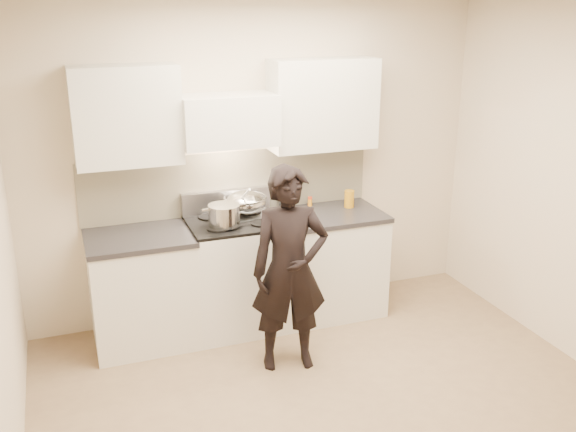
{
  "coord_description": "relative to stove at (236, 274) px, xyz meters",
  "views": [
    {
      "loc": [
        -1.6,
        -3.36,
        2.65
      ],
      "look_at": [
        0.02,
        1.05,
        1.07
      ],
      "focal_mm": 40.0,
      "sensor_mm": 36.0,
      "label": 1
    }
  ],
  "objects": [
    {
      "name": "stove",
      "position": [
        0.0,
        0.0,
        0.0
      ],
      "size": [
        0.76,
        0.65,
        0.96
      ],
      "color": "silver",
      "rests_on": "ground"
    },
    {
      "name": "wok",
      "position": [
        0.12,
        0.11,
        0.58
      ],
      "size": [
        0.36,
        0.45,
        0.29
      ],
      "color": "#B4B4B4",
      "rests_on": "stove"
    },
    {
      "name": "counter_right",
      "position": [
        0.83,
        0.0,
        -0.01
      ],
      "size": [
        0.92,
        0.67,
        0.92
      ],
      "color": "silver",
      "rests_on": "ground"
    },
    {
      "name": "stock_pot",
      "position": [
        -0.12,
        -0.11,
        0.57
      ],
      "size": [
        0.36,
        0.26,
        0.17
      ],
      "color": "#B4B4B4",
      "rests_on": "stove"
    },
    {
      "name": "counter_left",
      "position": [
        -0.78,
        0.0,
        -0.01
      ],
      "size": [
        0.82,
        0.67,
        0.92
      ],
      "color": "silver",
      "rests_on": "ground"
    },
    {
      "name": "utensil_crock",
      "position": [
        0.53,
        0.25,
        0.55
      ],
      "size": [
        0.13,
        0.13,
        0.34
      ],
      "color": "#A6A5AE",
      "rests_on": "counter_right"
    },
    {
      "name": "room_shell",
      "position": [
        0.24,
        -1.05,
        1.12
      ],
      "size": [
        4.04,
        3.54,
        2.7
      ],
      "color": "beige",
      "rests_on": "ground"
    },
    {
      "name": "spice_jar",
      "position": [
        0.75,
        0.23,
        0.49
      ],
      "size": [
        0.04,
        0.04,
        0.08
      ],
      "color": "orange",
      "rests_on": "counter_right"
    },
    {
      "name": "oil_glass",
      "position": [
        1.06,
        0.08,
        0.52
      ],
      "size": [
        0.09,
        0.09,
        0.15
      ],
      "color": "#AE7510",
      "rests_on": "counter_right"
    },
    {
      "name": "ground_plane",
      "position": [
        0.3,
        -1.42,
        -0.47
      ],
      "size": [
        4.0,
        4.0,
        0.0
      ],
      "primitive_type": "plane",
      "color": "#876E4F"
    },
    {
      "name": "person",
      "position": [
        0.2,
        -0.74,
        0.3
      ],
      "size": [
        0.63,
        0.47,
        1.56
      ],
      "primitive_type": "imported",
      "rotation": [
        0.0,
        0.0,
        -0.18
      ],
      "color": "black",
      "rests_on": "ground"
    }
  ]
}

